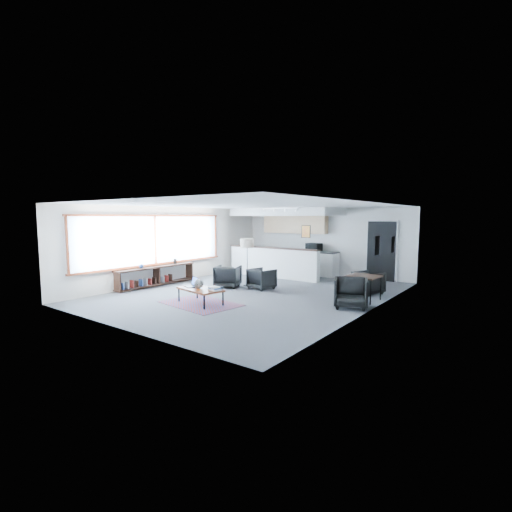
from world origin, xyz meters
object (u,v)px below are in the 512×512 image
Objects in this scene: floor_lamp at (247,245)px; dining_table at (363,278)px; laptop at (193,284)px; dining_chair_near at (351,294)px; armchair_left at (228,275)px; microwave at (314,246)px; coffee_table at (200,290)px; armchair_right at (262,278)px; ceramic_pot at (199,284)px; dining_chair_far at (368,283)px; book_stack at (215,289)px.

floor_lamp is 1.85× the size of dining_table.
laptop is 0.62× the size of dining_chair_near.
microwave reaches higher than armchair_left.
floor_lamp is (-0.62, 2.78, 0.97)m from coffee_table.
dining_chair_near is (3.18, -0.63, -0.01)m from armchair_right.
microwave is at bearing 89.34° from ceramic_pot.
dining_table is at bearing 123.68° from dining_chair_far.
coffee_table is at bearing -175.80° from book_stack.
ceramic_pot is 4.40m from dining_table.
ceramic_pot is 0.35× the size of armchair_right.
book_stack is 0.41× the size of dining_table.
armchair_right is at bearing 97.99° from coffee_table.
microwave is at bearing -128.37° from armchair_left.
ceramic_pot is at bearing -109.26° from coffee_table.
floor_lamp is 3.97m from dining_chair_far.
dining_chair_near is (2.82, 1.92, -0.10)m from book_stack.
dining_chair_far is (3.06, 3.86, -0.07)m from coffee_table.
armchair_left is 1.14m from armchair_right.
ceramic_pot is 0.74× the size of book_stack.
laptop is 0.28× the size of floor_lamp.
dining_table is (3.27, 2.95, 0.09)m from ceramic_pot.
microwave is (-3.01, 2.27, 0.81)m from dining_chair_far.
book_stack is at bearing -168.51° from dining_chair_near.
book_stack is at bearing 108.04° from armchair_right.
floor_lamp is at bearing 113.00° from coffee_table.
armchair_left is 1.07× the size of armchair_right.
laptop is 4.10m from dining_chair_near.
floor_lamp is (-0.60, 2.81, 0.81)m from ceramic_pot.
armchair_right is 3.63m from microwave.
floor_lamp is 3.93m from dining_table.
dining_chair_far is at bearing 178.55° from armchair_left.
floor_lamp is (0.34, 0.58, 0.96)m from armchair_left.
dining_chair_far is at bearing 70.34° from laptop.
armchair_right is 3.21m from dining_chair_far.
laptop is 0.82m from book_stack.
dining_chair_far reaches higher than book_stack.
dining_chair_near is (3.29, 1.95, -0.03)m from coffee_table.
dining_table is (3.59, 2.85, 0.14)m from laptop.
microwave reaches higher than dining_chair_far.
microwave reaches higher than coffee_table.
floor_lamp is (-0.27, 2.71, 0.86)m from laptop.
book_stack is (0.82, -0.03, -0.03)m from laptop.
coffee_table is 0.88× the size of floor_lamp.
armchair_left reaches higher than dining_chair_near.
floor_lamp reaches higher than ceramic_pot.
dining_table is 1.34× the size of dining_chair_far.
book_stack is 0.44× the size of armchair_left.
coffee_table is 4.37m from dining_table.
dining_chair_far is 1.11× the size of microwave.
dining_table is at bearing 165.70° from armchair_left.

